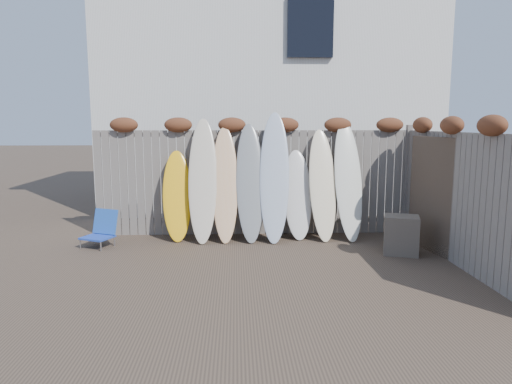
{
  "coord_description": "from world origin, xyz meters",
  "views": [
    {
      "loc": [
        -0.33,
        -6.27,
        2.12
      ],
      "look_at": [
        0.0,
        1.2,
        1.0
      ],
      "focal_mm": 32.0,
      "sensor_mm": 36.0,
      "label": 1
    }
  ],
  "objects_px": {
    "wooden_crate": "(401,235)",
    "lattice_panel": "(432,195)",
    "beach_chair": "(101,229)",
    "surfboard_0": "(177,196)"
  },
  "relations": [
    {
      "from": "beach_chair",
      "to": "surfboard_0",
      "type": "distance_m",
      "value": 1.44
    },
    {
      "from": "lattice_panel",
      "to": "surfboard_0",
      "type": "bearing_deg",
      "value": 158.45
    },
    {
      "from": "lattice_panel",
      "to": "surfboard_0",
      "type": "xyz_separation_m",
      "value": [
        -4.33,
        0.95,
        -0.14
      ]
    },
    {
      "from": "beach_chair",
      "to": "wooden_crate",
      "type": "xyz_separation_m",
      "value": [
        5.06,
        -0.72,
        0.02
      ]
    },
    {
      "from": "beach_chair",
      "to": "wooden_crate",
      "type": "relative_size",
      "value": 1.03
    },
    {
      "from": "wooden_crate",
      "to": "lattice_panel",
      "type": "xyz_separation_m",
      "value": [
        0.55,
        0.16,
        0.64
      ]
    },
    {
      "from": "wooden_crate",
      "to": "lattice_panel",
      "type": "bearing_deg",
      "value": 16.18
    },
    {
      "from": "wooden_crate",
      "to": "lattice_panel",
      "type": "distance_m",
      "value": 0.86
    },
    {
      "from": "beach_chair",
      "to": "wooden_crate",
      "type": "height_order",
      "value": "wooden_crate"
    },
    {
      "from": "wooden_crate",
      "to": "lattice_panel",
      "type": "relative_size",
      "value": 0.33
    }
  ]
}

